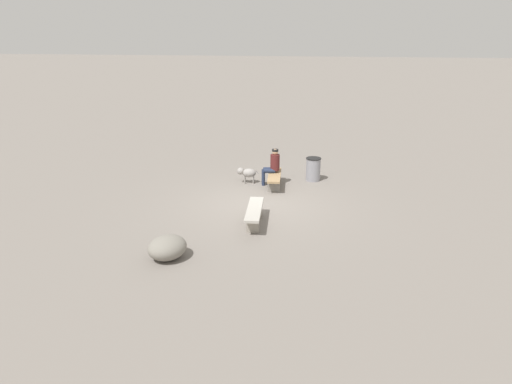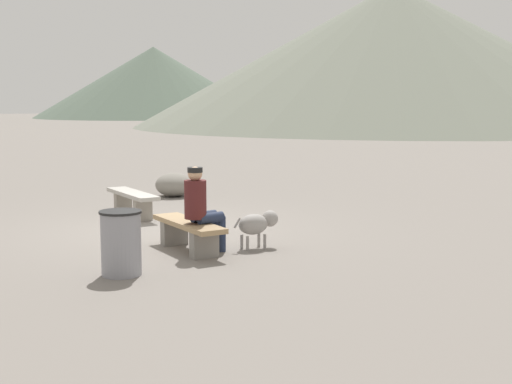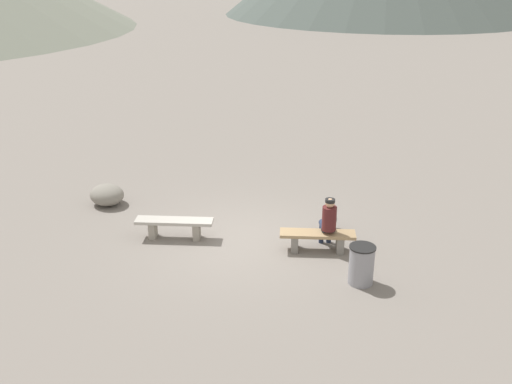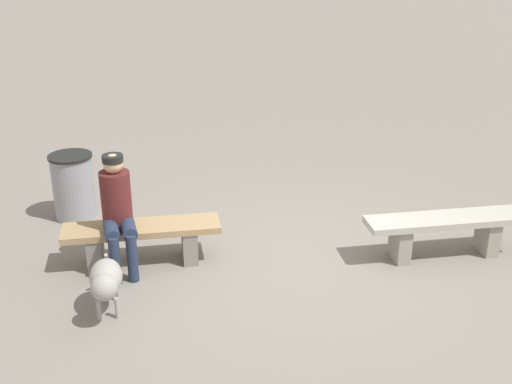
# 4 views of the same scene
# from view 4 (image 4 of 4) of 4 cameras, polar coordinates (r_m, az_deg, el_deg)

# --- Properties ---
(ground) EXTENTS (210.00, 210.00, 0.06)m
(ground) POSITION_cam_4_polar(r_m,az_deg,el_deg) (6.98, 4.39, -6.76)
(ground) COLOR gray
(bench_left) EXTENTS (1.81, 0.58, 0.47)m
(bench_left) POSITION_cam_4_polar(r_m,az_deg,el_deg) (7.30, 16.43, -3.09)
(bench_left) COLOR gray
(bench_left) RESTS_ON ground
(bench_right) EXTENTS (1.69, 0.59, 0.44)m
(bench_right) POSITION_cam_4_polar(r_m,az_deg,el_deg) (6.99, -10.02, -3.96)
(bench_right) COLOR gray
(bench_right) RESTS_ON ground
(seated_person) EXTENTS (0.40, 0.61, 1.25)m
(seated_person) POSITION_cam_4_polar(r_m,az_deg,el_deg) (6.75, -12.17, -1.26)
(seated_person) COLOR #511E1E
(seated_person) RESTS_ON ground
(dog) EXTENTS (0.36, 0.74, 0.54)m
(dog) POSITION_cam_4_polar(r_m,az_deg,el_deg) (6.13, -13.15, -7.58)
(dog) COLOR gray
(dog) RESTS_ON ground
(trash_bin) EXTENTS (0.53, 0.53, 0.81)m
(trash_bin) POSITION_cam_4_polar(r_m,az_deg,el_deg) (8.21, -15.85, 0.50)
(trash_bin) COLOR gray
(trash_bin) RESTS_ON ground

